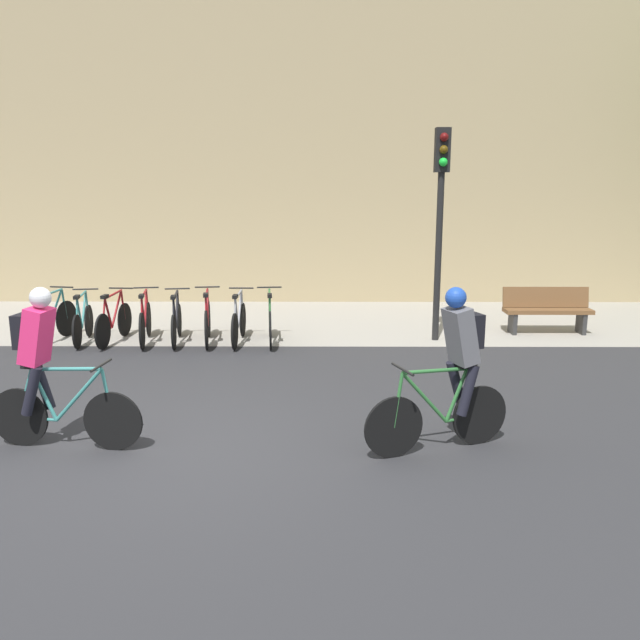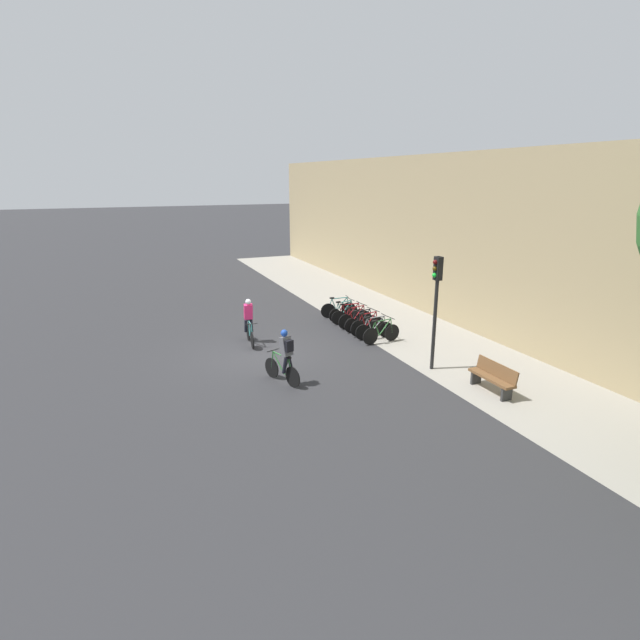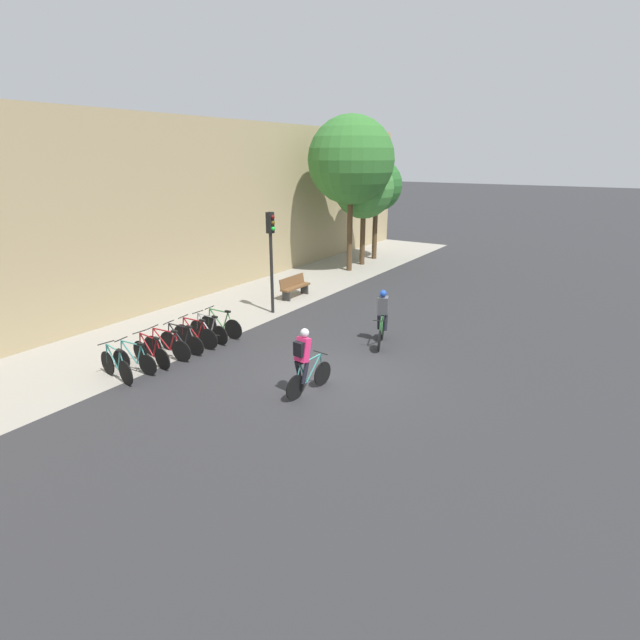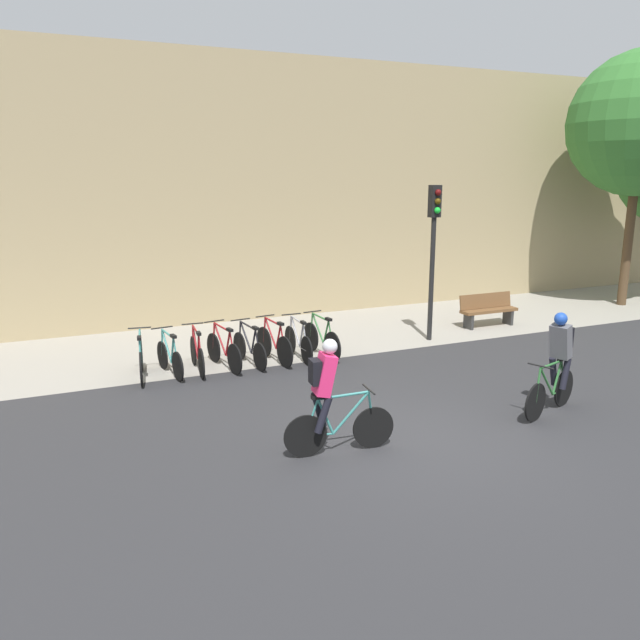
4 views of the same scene
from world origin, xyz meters
The scene contains 15 objects.
ground centered at (0.00, 0.00, 0.00)m, with size 200.00×200.00×0.00m, color #2B2B2D.
kerb_strip centered at (0.00, 6.75, 0.00)m, with size 44.00×4.50×0.01m, color gray.
building_facade centered at (0.00, 9.30, 3.62)m, with size 44.00×0.60×7.23m, color tan.
cyclist_pink centered at (-1.41, 0.07, 0.95)m, with size 1.71×0.49×1.77m.
cyclist_grey centered at (2.94, 0.06, 0.95)m, with size 1.61×0.69×1.77m.
parked_bike_0 centered at (-3.42, 4.81, 0.40)m, with size 0.46×1.66×0.97m.
parked_bike_1 centered at (-2.85, 4.81, 0.38)m, with size 0.46×1.55×0.94m.
parked_bike_2 centered at (-2.28, 4.81, 0.39)m, with size 0.46×1.67×0.95m.
parked_bike_3 centered at (-1.71, 4.81, 0.40)m, with size 0.46×1.70×0.96m.
parked_bike_4 centered at (-1.14, 4.81, 0.38)m, with size 0.46×1.64×0.94m.
parked_bike_5 centered at (-0.57, 4.81, 0.41)m, with size 0.46×1.67×0.98m.
parked_bike_6 centered at (0.00, 4.81, 0.39)m, with size 0.46×1.67×0.96m.
parked_bike_7 centered at (0.58, 4.81, 0.40)m, with size 0.46×1.69×0.97m.
traffic_light_pole centered at (3.64, 5.02, 2.63)m, with size 0.26×0.30×3.81m.
bench centered at (5.90, 5.62, 0.47)m, with size 1.67×0.44×0.89m.
Camera 1 is at (1.56, -6.30, 2.76)m, focal length 35.00 mm.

